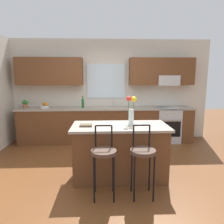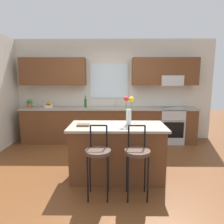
{
  "view_description": "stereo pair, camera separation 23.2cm",
  "coord_description": "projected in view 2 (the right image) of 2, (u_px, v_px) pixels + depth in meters",
  "views": [
    {
      "loc": [
        -0.08,
        -3.6,
        1.72
      ],
      "look_at": [
        0.1,
        0.55,
        1.0
      ],
      "focal_mm": 32.78,
      "sensor_mm": 36.0,
      "label": 1
    },
    {
      "loc": [
        0.15,
        -3.6,
        1.72
      ],
      "look_at": [
        0.1,
        0.55,
        1.0
      ],
      "focal_mm": 32.78,
      "sensor_mm": 36.0,
      "label": 2
    }
  ],
  "objects": [
    {
      "name": "bottle_olive_oil",
      "position": [
        85.0,
        103.0,
        5.35
      ],
      "size": [
        0.06,
        0.06,
        0.31
      ],
      "color": "#1E5923",
      "rests_on": "counter_run"
    },
    {
      "name": "cookbook",
      "position": [
        83.0,
        125.0,
        3.36
      ],
      "size": [
        0.2,
        0.15,
        0.03
      ],
      "primitive_type": "cube",
      "color": "brown",
      "rests_on": "kitchen_island"
    },
    {
      "name": "flower_vase",
      "position": [
        129.0,
        110.0,
        3.42
      ],
      "size": [
        0.18,
        0.1,
        0.48
      ],
      "color": "silver",
      "rests_on": "kitchen_island"
    },
    {
      "name": "kitchen_island",
      "position": [
        117.0,
        151.0,
        3.48
      ],
      "size": [
        1.6,
        0.76,
        0.92
      ],
      "color": "brown",
      "rests_on": "ground"
    },
    {
      "name": "sink_faucet",
      "position": [
        116.0,
        102.0,
        5.48
      ],
      "size": [
        0.02,
        0.13,
        0.23
      ],
      "color": "#B7BABC",
      "rests_on": "counter_run"
    },
    {
      "name": "fruit_bowl_oranges",
      "position": [
        48.0,
        106.0,
        5.38
      ],
      "size": [
        0.24,
        0.24,
        0.16
      ],
      "color": "silver",
      "rests_on": "counter_run"
    },
    {
      "name": "potted_plant_small",
      "position": [
        30.0,
        103.0,
        5.37
      ],
      "size": [
        0.17,
        0.11,
        0.21
      ],
      "color": "#9E5B3D",
      "rests_on": "counter_run"
    },
    {
      "name": "counter_run",
      "position": [
        109.0,
        124.0,
        5.44
      ],
      "size": [
        4.56,
        0.64,
        0.92
      ],
      "color": "brown",
      "rests_on": "ground"
    },
    {
      "name": "oven_range",
      "position": [
        170.0,
        125.0,
        5.39
      ],
      "size": [
        0.6,
        0.64,
        0.92
      ],
      "color": "#B7BABC",
      "rests_on": "ground"
    },
    {
      "name": "bar_stool_middle",
      "position": [
        137.0,
        155.0,
        2.86
      ],
      "size": [
        0.36,
        0.36,
        1.04
      ],
      "color": "black",
      "rests_on": "ground"
    },
    {
      "name": "bar_stool_near",
      "position": [
        98.0,
        155.0,
        2.87
      ],
      "size": [
        0.36,
        0.36,
        1.04
      ],
      "color": "black",
      "rests_on": "ground"
    },
    {
      "name": "ground_plane",
      "position": [
        106.0,
        169.0,
        3.84
      ],
      "size": [
        14.0,
        14.0,
        0.0
      ],
      "primitive_type": "plane",
      "color": "brown"
    },
    {
      "name": "back_wall_assembly",
      "position": [
        110.0,
        85.0,
        5.54
      ],
      "size": [
        5.6,
        0.5,
        2.7
      ],
      "color": "beige",
      "rests_on": "ground"
    }
  ]
}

